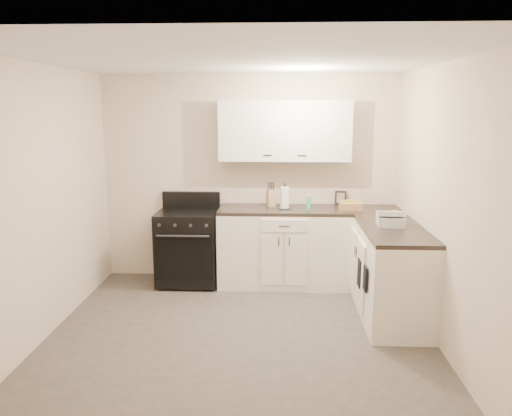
{
  "coord_description": "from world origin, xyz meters",
  "views": [
    {
      "loc": [
        0.34,
        -4.3,
        2.1
      ],
      "look_at": [
        0.12,
        0.85,
        1.07
      ],
      "focal_mm": 35.0,
      "sensor_mm": 36.0,
      "label": 1
    }
  ],
  "objects_px": {
    "knife_block": "(271,198)",
    "wicker_basket": "(351,206)",
    "countertop_grill": "(391,221)",
    "paper_towel": "(285,198)",
    "stove": "(188,247)"
  },
  "relations": [
    {
      "from": "stove",
      "to": "paper_towel",
      "type": "distance_m",
      "value": 1.31
    },
    {
      "from": "knife_block",
      "to": "countertop_grill",
      "type": "relative_size",
      "value": 0.79
    },
    {
      "from": "paper_towel",
      "to": "wicker_basket",
      "type": "relative_size",
      "value": 1.0
    },
    {
      "from": "stove",
      "to": "wicker_basket",
      "type": "height_order",
      "value": "wicker_basket"
    },
    {
      "from": "wicker_basket",
      "to": "stove",
      "type": "bearing_deg",
      "value": 179.21
    },
    {
      "from": "paper_towel",
      "to": "wicker_basket",
      "type": "xyz_separation_m",
      "value": [
        0.77,
        -0.03,
        -0.09
      ]
    },
    {
      "from": "knife_block",
      "to": "paper_towel",
      "type": "relative_size",
      "value": 0.81
    },
    {
      "from": "stove",
      "to": "wicker_basket",
      "type": "relative_size",
      "value": 3.39
    },
    {
      "from": "knife_block",
      "to": "wicker_basket",
      "type": "relative_size",
      "value": 0.81
    },
    {
      "from": "countertop_grill",
      "to": "stove",
      "type": "bearing_deg",
      "value": 163.54
    },
    {
      "from": "wicker_basket",
      "to": "countertop_grill",
      "type": "height_order",
      "value": "countertop_grill"
    },
    {
      "from": "knife_block",
      "to": "countertop_grill",
      "type": "distance_m",
      "value": 1.54
    },
    {
      "from": "stove",
      "to": "paper_towel",
      "type": "height_order",
      "value": "paper_towel"
    },
    {
      "from": "stove",
      "to": "knife_block",
      "type": "relative_size",
      "value": 4.16
    },
    {
      "from": "paper_towel",
      "to": "countertop_grill",
      "type": "relative_size",
      "value": 0.98
    }
  ]
}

